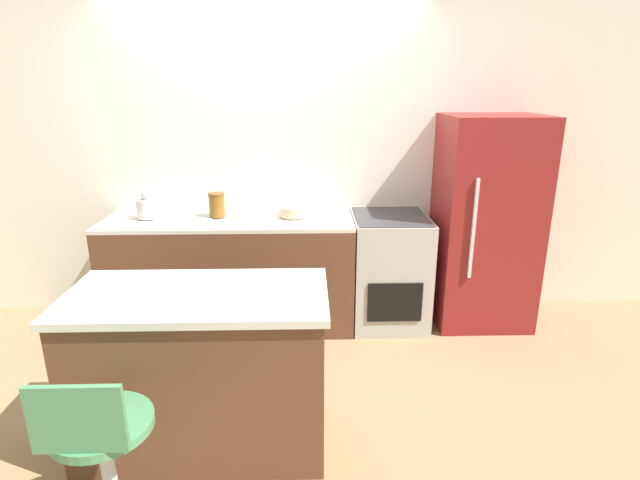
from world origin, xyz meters
The scene contains 10 objects.
ground_plane centered at (0.00, 0.00, 0.00)m, with size 14.00×14.00×0.00m, color #8E704C.
wall_back centered at (0.00, 0.70, 1.30)m, with size 8.00×0.06×2.60m.
back_counter centered at (-0.29, 0.35, 0.45)m, with size 1.93×0.65×0.90m.
kitchen_island centered at (-0.24, -1.09, 0.45)m, with size 1.32×0.66×0.89m.
oven_range centered at (0.98, 0.34, 0.45)m, with size 0.59×0.66×0.90m.
refrigerator centered at (1.74, 0.36, 0.84)m, with size 0.74×0.65×1.67m.
stool_chair centered at (-0.52, -1.72, 0.43)m, with size 0.41×0.41×0.88m.
kettle centered at (-0.90, 0.37, 0.99)m, with size 0.19×0.19×0.23m.
mixing_bowl centered at (0.21, 0.37, 0.94)m, with size 0.21×0.21×0.08m.
canister_jar centered at (-0.38, 0.37, 0.99)m, with size 0.13×0.13×0.19m.
Camera 1 is at (0.32, -3.42, 1.90)m, focal length 28.00 mm.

